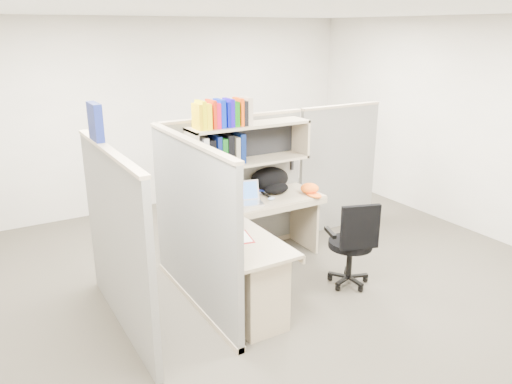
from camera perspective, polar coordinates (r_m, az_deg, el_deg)
ground at (r=5.34m, az=2.16°, el=-10.20°), size 6.00×6.00×0.00m
room_shell at (r=4.79m, az=2.39°, el=7.11°), size 6.00×6.00×6.00m
cubicle at (r=5.17m, az=-3.87°, el=-0.22°), size 3.79×1.84×1.95m
desk at (r=4.73m, az=-0.09°, el=-8.15°), size 1.74×1.75×0.73m
laptop at (r=5.36m, az=-1.04°, el=-0.17°), size 0.40×0.40×0.24m
backpack at (r=5.76m, az=1.91°, el=1.33°), size 0.57×0.51×0.28m
orange_cap at (r=5.77m, az=6.15°, el=0.42°), size 0.25×0.28×0.12m
snack_canister at (r=4.78m, az=-1.98°, el=-3.40°), size 0.10×0.10×0.10m
tissue_box at (r=4.32m, az=-3.23°, el=-5.23°), size 0.14×0.14×0.19m
mouse at (r=5.52m, az=1.76°, el=-0.75°), size 0.10×0.08×0.03m
paper_cup at (r=5.58m, az=-1.66°, el=-0.19°), size 0.08×0.08×0.10m
book_stack at (r=5.81m, az=0.14°, el=0.64°), size 0.24×0.28×0.12m
loose_paper at (r=4.57m, az=-2.26°, el=-5.13°), size 0.28×0.34×0.00m
task_chair at (r=5.20m, az=10.83°, el=-7.26°), size 0.54×0.50×0.94m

